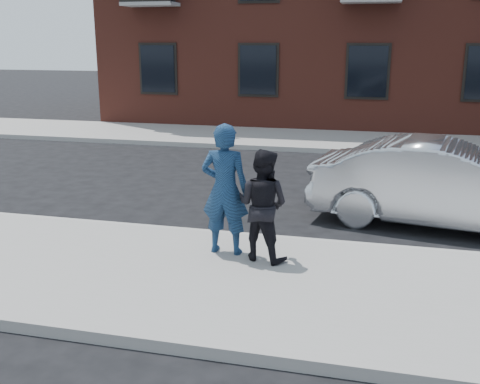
# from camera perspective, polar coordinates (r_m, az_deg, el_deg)

# --- Properties ---
(ground) EXTENTS (100.00, 100.00, 0.00)m
(ground) POSITION_cam_1_polar(r_m,az_deg,el_deg) (7.69, 8.47, -9.83)
(ground) COLOR black
(ground) RESTS_ON ground
(near_sidewalk) EXTENTS (50.00, 3.50, 0.15)m
(near_sidewalk) POSITION_cam_1_polar(r_m,az_deg,el_deg) (7.43, 8.30, -10.11)
(near_sidewalk) COLOR gray
(near_sidewalk) RESTS_ON ground
(near_curb) EXTENTS (50.00, 0.10, 0.15)m
(near_curb) POSITION_cam_1_polar(r_m,az_deg,el_deg) (9.09, 9.47, -5.35)
(near_curb) COLOR #999691
(near_curb) RESTS_ON ground
(far_sidewalk) EXTENTS (50.00, 3.50, 0.15)m
(far_sidewalk) POSITION_cam_1_polar(r_m,az_deg,el_deg) (18.48, 11.99, 5.02)
(far_sidewalk) COLOR gray
(far_sidewalk) RESTS_ON ground
(far_curb) EXTENTS (50.00, 0.10, 0.15)m
(far_curb) POSITION_cam_1_polar(r_m,az_deg,el_deg) (16.71, 11.73, 3.98)
(far_curb) COLOR #999691
(far_curb) RESTS_ON ground
(silver_sedan) EXTENTS (4.85, 2.34, 1.53)m
(silver_sedan) POSITION_cam_1_polar(r_m,az_deg,el_deg) (10.52, 20.11, 0.69)
(silver_sedan) COLOR #B7BABF
(silver_sedan) RESTS_ON ground
(man_hoodie) EXTENTS (0.71, 0.52, 1.95)m
(man_hoodie) POSITION_cam_1_polar(r_m,az_deg,el_deg) (8.19, -1.54, 0.26)
(man_hoodie) COLOR navy
(man_hoodie) RESTS_ON near_sidewalk
(man_peacoat) EXTENTS (0.93, 0.81, 1.62)m
(man_peacoat) POSITION_cam_1_polar(r_m,az_deg,el_deg) (7.99, 2.31, -1.34)
(man_peacoat) COLOR black
(man_peacoat) RESTS_ON near_sidewalk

